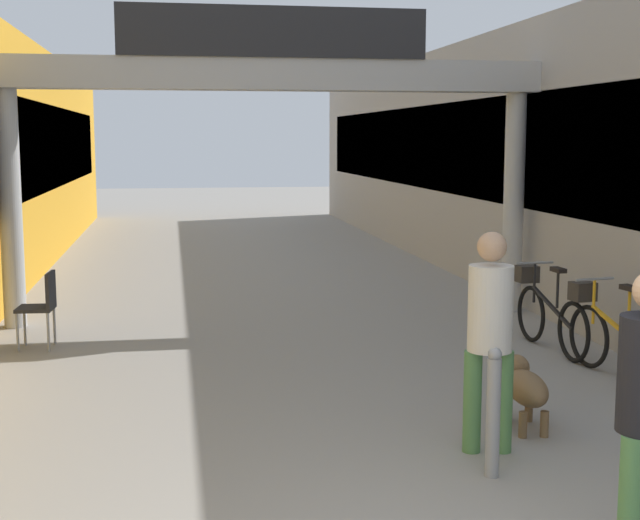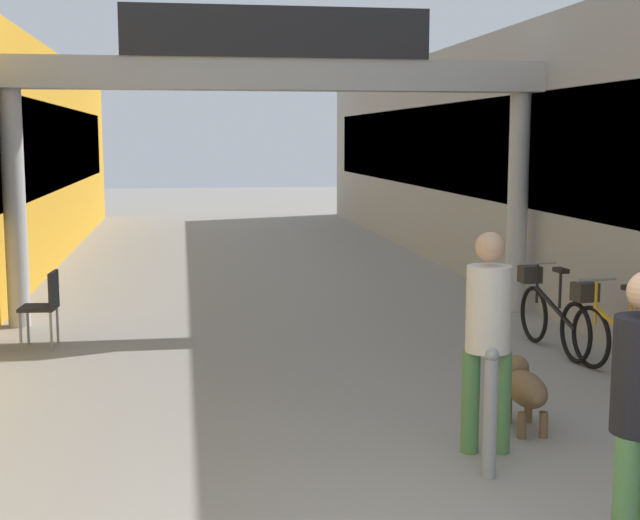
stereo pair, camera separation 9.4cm
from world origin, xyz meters
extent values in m
cube|color=black|center=(-3.62, 11.00, 2.23)|extent=(0.04, 23.40, 1.62)
cube|color=#9E9993|center=(5.10, 11.00, 2.03)|extent=(3.00, 26.00, 4.05)
cube|color=black|center=(3.62, 11.00, 2.23)|extent=(0.04, 23.40, 1.62)
cylinder|color=#B2B2B2|center=(-3.35, 7.91, 1.51)|extent=(0.28, 0.28, 3.02)
cylinder|color=#B2B2B2|center=(3.35, 7.91, 1.51)|extent=(0.28, 0.28, 3.02)
cube|color=#B2B2B2|center=(0.00, 7.91, 3.23)|extent=(7.40, 0.44, 0.40)
cube|color=#232326|center=(0.00, 7.71, 3.75)|extent=(3.96, 0.10, 0.64)
cylinder|color=#4C7F47|center=(0.92, 2.52, 0.40)|extent=(0.16, 0.16, 0.80)
cylinder|color=#4C7F47|center=(1.16, 2.48, 0.40)|extent=(0.16, 0.16, 0.80)
cylinder|color=silver|center=(1.04, 2.50, 1.13)|extent=(0.39, 0.39, 0.66)
sphere|color=tan|center=(1.04, 2.50, 1.60)|extent=(0.26, 0.26, 0.23)
cylinder|color=#4C7F47|center=(1.15, 0.52, 0.40)|extent=(0.19, 0.19, 0.79)
ellipsoid|color=brown|center=(1.54, 2.96, 0.35)|extent=(0.35, 0.70, 0.27)
sphere|color=brown|center=(1.57, 3.26, 0.45)|extent=(0.25, 0.25, 0.23)
sphere|color=white|center=(1.56, 3.16, 0.34)|extent=(0.18, 0.18, 0.16)
cylinder|color=brown|center=(1.47, 3.17, 0.11)|extent=(0.08, 0.08, 0.22)
cylinder|color=brown|center=(1.65, 3.16, 0.11)|extent=(0.08, 0.08, 0.22)
cylinder|color=brown|center=(1.44, 2.77, 0.11)|extent=(0.08, 0.08, 0.22)
cylinder|color=brown|center=(1.61, 2.75, 0.11)|extent=(0.08, 0.08, 0.22)
torus|color=black|center=(2.98, 4.77, 0.34)|extent=(0.16, 0.67, 0.67)
cube|color=gold|center=(3.06, 4.26, 0.52)|extent=(0.19, 0.94, 0.34)
cylinder|color=gold|center=(3.08, 4.14, 0.74)|extent=(0.04, 0.04, 0.42)
cube|color=black|center=(3.08, 4.14, 0.96)|extent=(0.13, 0.23, 0.05)
cylinder|color=gold|center=(2.99, 4.71, 0.72)|extent=(0.04, 0.04, 0.46)
cylinder|color=gray|center=(2.99, 4.71, 0.96)|extent=(0.46, 0.10, 0.03)
cube|color=#332D28|center=(2.95, 4.90, 0.80)|extent=(0.27, 0.24, 0.20)
torus|color=black|center=(2.86, 6.02, 0.34)|extent=(0.09, 0.67, 0.67)
torus|color=black|center=(2.92, 5.01, 0.34)|extent=(0.09, 0.67, 0.67)
cube|color=black|center=(2.89, 5.51, 0.52)|extent=(0.09, 0.94, 0.34)
cylinder|color=black|center=(2.90, 5.39, 0.74)|extent=(0.03, 0.03, 0.42)
cube|color=black|center=(2.90, 5.39, 0.96)|extent=(0.11, 0.23, 0.05)
cylinder|color=black|center=(2.86, 5.96, 0.72)|extent=(0.03, 0.03, 0.46)
cylinder|color=gray|center=(2.86, 5.96, 0.96)|extent=(0.46, 0.05, 0.03)
cube|color=#332D28|center=(2.85, 6.16, 0.80)|extent=(0.25, 0.21, 0.20)
cylinder|color=gray|center=(0.89, 2.00, 0.43)|extent=(0.10, 0.10, 0.87)
sphere|color=gray|center=(0.89, 2.00, 0.90)|extent=(0.10, 0.10, 0.10)
cylinder|color=gray|center=(-3.09, 6.46, 0.23)|extent=(0.03, 0.03, 0.45)
cylinder|color=gray|center=(-3.06, 6.80, 0.23)|extent=(0.03, 0.03, 0.45)
cylinder|color=gray|center=(-2.75, 6.43, 0.23)|extent=(0.03, 0.03, 0.45)
cylinder|color=gray|center=(-2.72, 6.77, 0.23)|extent=(0.03, 0.03, 0.45)
cube|color=black|center=(-2.90, 6.61, 0.47)|extent=(0.43, 0.43, 0.04)
cube|color=black|center=(-2.73, 6.60, 0.69)|extent=(0.07, 0.40, 0.40)
camera|label=1|loc=(-1.33, -3.83, 2.41)|focal=50.00mm
camera|label=2|loc=(-1.23, -3.84, 2.41)|focal=50.00mm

